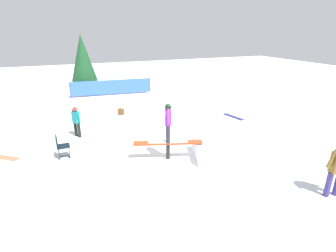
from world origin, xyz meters
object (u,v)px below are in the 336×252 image
main_rider_on_rail (168,123)px  folding_chair (62,147)px  loose_snowboard_coral (2,157)px  rail_feature (168,144)px  backpack_on_snow (121,112)px  pine_tree_near (83,58)px  bystander_teal (76,120)px  loose_snowboard_navy (233,117)px

main_rider_on_rail → folding_chair: (3.56, -1.54, -0.97)m
loose_snowboard_coral → folding_chair: 2.31m
rail_feature → loose_snowboard_coral: bearing=-4.5°
folding_chair → backpack_on_snow: bearing=-35.6°
loose_snowboard_coral → pine_tree_near: pine_tree_near is taller
bystander_teal → loose_snowboard_coral: 3.06m
main_rider_on_rail → folding_chair: size_ratio=1.61×
rail_feature → main_rider_on_rail: 0.80m
bystander_teal → loose_snowboard_coral: (2.77, 1.06, -0.75)m
bystander_teal → folding_chair: (0.67, 1.92, -0.35)m
loose_snowboard_coral → folding_chair: (-2.10, 0.86, 0.40)m
rail_feature → bystander_teal: size_ratio=1.79×
bystander_teal → backpack_on_snow: (-2.48, -2.41, -0.60)m
rail_feature → loose_snowboard_navy: bearing=-129.9°
rail_feature → pine_tree_near: 12.43m
pine_tree_near → folding_chair: bearing=79.7°
folding_chair → backpack_on_snow: 5.36m
bystander_teal → loose_snowboard_navy: 8.05m
main_rider_on_rail → rail_feature: bearing=0.0°
folding_chair → pine_tree_near: pine_tree_near is taller
folding_chair → rail_feature: bearing=-112.9°
loose_snowboard_navy → pine_tree_near: (6.75, -9.02, 2.51)m
rail_feature → loose_snowboard_coral: rail_feature is taller
rail_feature → loose_snowboard_coral: 6.18m
main_rider_on_rail → loose_snowboard_navy: (-5.12, -3.15, -1.37)m
pine_tree_near → loose_snowboard_navy: bearing=126.8°
main_rider_on_rail → pine_tree_near: 12.34m
bystander_teal → rail_feature: bearing=7.0°
folding_chair → pine_tree_near: bearing=-9.8°
rail_feature → loose_snowboard_navy: (-5.12, -3.15, -0.57)m
rail_feature → main_rider_on_rail: main_rider_on_rail is taller
loose_snowboard_coral → backpack_on_snow: bearing=70.6°
backpack_on_snow → pine_tree_near: 6.84m
pine_tree_near → backpack_on_snow: bearing=101.0°
rail_feature → folding_chair: folding_chair is taller
main_rider_on_rail → pine_tree_near: bearing=-62.3°
rail_feature → bystander_teal: 4.51m
loose_snowboard_navy → main_rider_on_rail: bearing=-70.4°
loose_snowboard_navy → folding_chair: (8.68, 1.61, 0.40)m
bystander_teal → backpack_on_snow: bearing=101.3°
main_rider_on_rail → folding_chair: 4.00m
loose_snowboard_navy → folding_chair: size_ratio=1.53×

